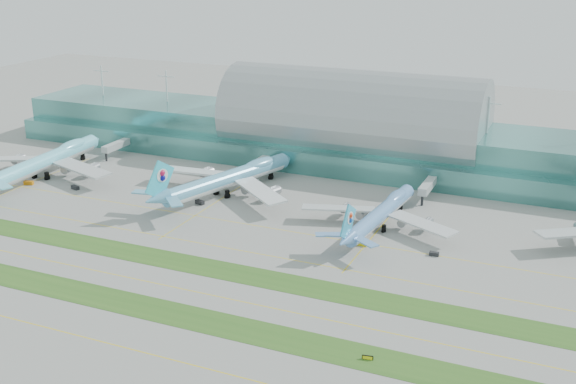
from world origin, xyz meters
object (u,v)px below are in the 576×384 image
at_px(airliner_c, 381,212).
at_px(airliner_b, 230,177).
at_px(airliner_a, 46,160).
at_px(taxiway_sign_east, 368,358).
at_px(terminal, 352,133).

bearing_deg(airliner_c, airliner_b, 175.80).
bearing_deg(airliner_a, taxiway_sign_east, -29.41).
xyz_separation_m(airliner_b, airliner_c, (67.21, -10.90, -1.17)).
xyz_separation_m(airliner_a, airliner_c, (151.79, 0.27, -1.42)).
height_order(terminal, taxiway_sign_east, terminal).
height_order(airliner_b, airliner_c, airliner_b).
height_order(airliner_c, taxiway_sign_east, airliner_c).
height_order(terminal, airliner_b, terminal).
distance_m(terminal, airliner_b, 69.06).
xyz_separation_m(airliner_b, taxiway_sign_east, (89.37, -96.48, -6.28)).
distance_m(terminal, taxiway_sign_east, 168.37).
relative_size(airliner_a, taxiway_sign_east, 29.61).
height_order(terminal, airliner_c, terminal).
distance_m(airliner_b, taxiway_sign_east, 131.66).
relative_size(airliner_b, taxiway_sign_east, 27.86).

